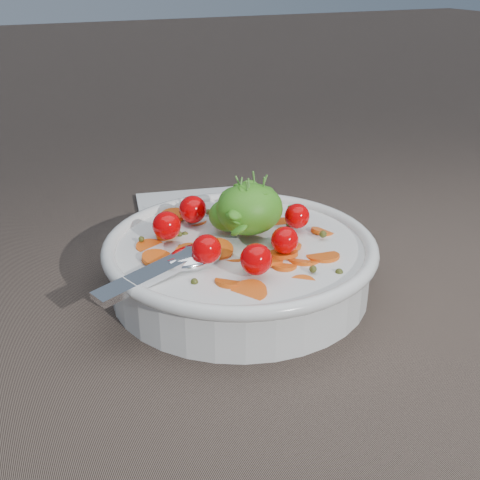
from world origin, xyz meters
name	(u,v)px	position (x,y,z in m)	size (l,w,h in m)	color
ground	(233,276)	(0.00, 0.00, 0.00)	(6.00, 6.00, 0.00)	brown
bowl	(240,260)	(0.00, -0.03, 0.03)	(0.29, 0.27, 0.12)	silver
napkin	(194,208)	(0.03, 0.19, 0.00)	(0.15, 0.13, 0.01)	white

